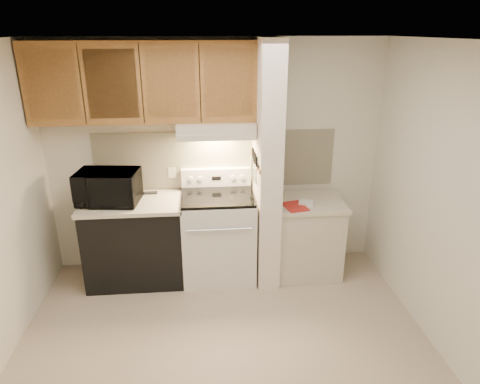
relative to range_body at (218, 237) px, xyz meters
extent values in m
plane|color=tan|center=(0.00, -1.16, -0.46)|extent=(3.60, 3.60, 0.00)
plane|color=white|center=(0.00, -1.16, 2.04)|extent=(3.60, 3.60, 0.00)
cube|color=silver|center=(0.00, 0.34, 0.79)|extent=(3.60, 2.50, 0.02)
cube|color=silver|center=(1.80, -1.16, 0.79)|extent=(0.02, 3.00, 2.50)
cube|color=#FFF5C9|center=(0.00, 0.33, 0.78)|extent=(2.60, 0.02, 0.63)
cube|color=silver|center=(0.00, 0.00, 0.00)|extent=(0.76, 0.65, 0.92)
cube|color=black|center=(0.00, -0.32, 0.04)|extent=(0.50, 0.01, 0.30)
cylinder|color=silver|center=(0.00, -0.35, 0.26)|extent=(0.65, 0.02, 0.02)
cube|color=black|center=(0.00, 0.00, 0.48)|extent=(0.74, 0.64, 0.03)
cube|color=silver|center=(0.00, 0.28, 0.59)|extent=(0.76, 0.08, 0.20)
cube|color=black|center=(0.00, 0.24, 0.59)|extent=(0.10, 0.01, 0.04)
cylinder|color=silver|center=(-0.28, 0.24, 0.59)|extent=(0.05, 0.02, 0.05)
cylinder|color=silver|center=(-0.18, 0.24, 0.59)|extent=(0.05, 0.02, 0.05)
cylinder|color=silver|center=(0.18, 0.24, 0.59)|extent=(0.05, 0.02, 0.05)
cylinder|color=silver|center=(0.28, 0.24, 0.59)|extent=(0.05, 0.02, 0.05)
cube|color=black|center=(-0.88, 0.01, -0.03)|extent=(1.00, 0.63, 0.87)
cube|color=beige|center=(-0.88, 0.01, 0.43)|extent=(1.04, 0.67, 0.04)
cube|color=black|center=(-0.75, 0.21, 0.46)|extent=(0.21, 0.08, 0.01)
cylinder|color=#20665D|center=(-1.23, -0.09, 0.50)|extent=(0.11, 0.11, 0.09)
cube|color=beige|center=(-0.48, 0.32, 0.64)|extent=(0.08, 0.01, 0.12)
imported|color=black|center=(-1.10, -0.01, 0.62)|extent=(0.64, 0.47, 0.33)
cube|color=#F2E0CF|center=(0.51, -0.01, 0.79)|extent=(0.22, 0.70, 2.50)
cube|color=#98622E|center=(0.39, -0.01, 0.84)|extent=(0.01, 0.70, 0.04)
cube|color=black|center=(0.39, -0.06, 0.86)|extent=(0.02, 0.42, 0.04)
cube|color=silver|center=(0.38, -0.22, 0.76)|extent=(0.01, 0.03, 0.16)
cylinder|color=black|center=(0.38, -0.22, 0.91)|extent=(0.02, 0.02, 0.10)
cube|color=silver|center=(0.38, -0.15, 0.75)|extent=(0.01, 0.04, 0.18)
cylinder|color=black|center=(0.38, -0.14, 0.91)|extent=(0.02, 0.02, 0.10)
cube|color=silver|center=(0.38, -0.05, 0.74)|extent=(0.01, 0.04, 0.20)
cylinder|color=black|center=(0.38, -0.06, 0.91)|extent=(0.02, 0.02, 0.10)
cube|color=silver|center=(0.38, 0.01, 0.76)|extent=(0.01, 0.04, 0.16)
cylinder|color=black|center=(0.38, 0.04, 0.91)|extent=(0.02, 0.02, 0.10)
cube|color=silver|center=(0.38, 0.12, 0.75)|extent=(0.01, 0.04, 0.18)
cylinder|color=black|center=(0.38, 0.11, 0.91)|extent=(0.02, 0.02, 0.10)
cube|color=gray|center=(0.38, 0.17, 0.73)|extent=(0.03, 0.10, 0.24)
cube|color=beige|center=(0.97, -0.01, -0.06)|extent=(0.70, 0.60, 0.81)
cube|color=beige|center=(0.97, -0.01, 0.37)|extent=(0.74, 0.64, 0.04)
cube|color=#B2231D|center=(0.79, -0.16, 0.39)|extent=(0.27, 0.33, 0.01)
cube|color=white|center=(0.92, -0.11, 0.41)|extent=(0.17, 0.15, 0.04)
cube|color=beige|center=(0.00, 0.12, 1.17)|extent=(0.78, 0.44, 0.15)
cube|color=beige|center=(0.00, -0.08, 1.12)|extent=(0.78, 0.04, 0.06)
cube|color=#98622E|center=(-0.69, 0.17, 1.62)|extent=(2.18, 0.33, 0.77)
cube|color=#98622E|center=(-1.51, 0.01, 1.62)|extent=(0.46, 0.01, 0.63)
cube|color=black|center=(-1.23, 0.01, 1.62)|extent=(0.01, 0.01, 0.73)
cube|color=#98622E|center=(-0.96, 0.01, 1.62)|extent=(0.46, 0.01, 0.63)
cube|color=black|center=(-0.69, 0.01, 1.62)|extent=(0.01, 0.01, 0.73)
cube|color=#98622E|center=(-0.42, 0.01, 1.62)|extent=(0.46, 0.01, 0.63)
cube|color=black|center=(-0.14, 0.01, 1.62)|extent=(0.01, 0.01, 0.73)
cube|color=#98622E|center=(0.13, 0.01, 1.62)|extent=(0.46, 0.01, 0.63)
camera|label=1|loc=(-0.14, -4.15, 2.11)|focal=32.00mm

